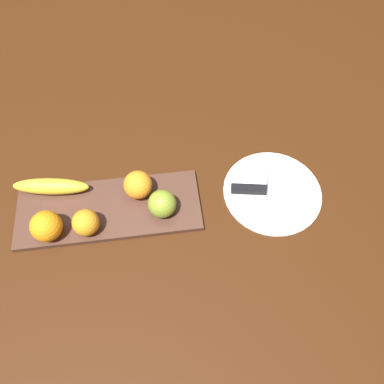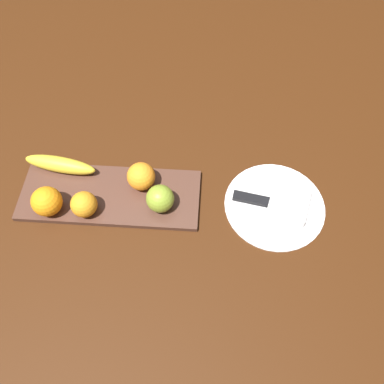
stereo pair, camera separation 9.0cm
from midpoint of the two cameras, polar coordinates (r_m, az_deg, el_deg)
ground_plane at (r=0.94m, az=-7.45°, el=-2.37°), size 2.40×2.40×0.00m
fruit_tray at (r=0.95m, az=-9.55°, el=-0.71°), size 0.44×0.17×0.01m
apple at (r=0.89m, az=-1.93°, el=-1.24°), size 0.07×0.07×0.07m
banana at (r=1.00m, az=-16.81°, el=3.76°), size 0.19×0.07×0.04m
orange_near_apple at (r=0.92m, az=-4.91°, el=2.14°), size 0.07×0.07×0.07m
orange_near_banana at (r=0.91m, az=-13.23°, el=-2.06°), size 0.06×0.06×0.06m
orange_center at (r=0.93m, az=-18.45°, el=-1.58°), size 0.07×0.07×0.07m
dinner_plate at (r=0.96m, az=14.95°, el=-2.12°), size 0.25×0.25×0.01m
folded_napkin at (r=0.95m, az=17.01°, el=-1.64°), size 0.11×0.12×0.03m
knife at (r=0.95m, az=12.48°, el=-1.44°), size 0.18×0.05×0.01m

